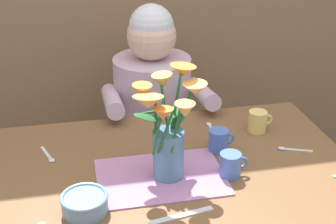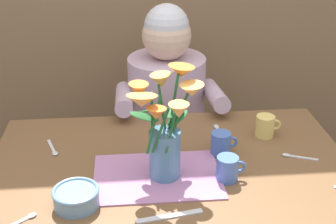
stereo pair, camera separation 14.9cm
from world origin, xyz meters
name	(u,v)px [view 1 (the left image)]	position (x,y,z in m)	size (l,w,h in m)	color
dining_table	(173,192)	(0.00, 0.00, 0.64)	(1.20, 0.80, 0.74)	brown
seated_person	(153,128)	(0.04, 0.62, 0.56)	(0.45, 0.47, 1.14)	#4C4C56
striped_placemat	(161,177)	(-0.05, -0.05, 0.74)	(0.40, 0.28, 0.01)	#B275A3
flower_vase	(168,126)	(-0.03, -0.05, 0.92)	(0.25, 0.22, 0.36)	teal
ceramic_bowl	(85,203)	(-0.29, -0.17, 0.77)	(0.14, 0.14, 0.06)	#6689A8
dinner_knife	(182,216)	(-0.03, -0.25, 0.74)	(0.19, 0.02, 0.01)	silver
ceramic_mug	(258,121)	(0.36, 0.19, 0.78)	(0.09, 0.07, 0.08)	#E5C666
tea_cup	(231,165)	(0.17, -0.08, 0.78)	(0.09, 0.07, 0.08)	#476BB7
coffee_cup	(219,141)	(0.18, 0.08, 0.78)	(0.09, 0.07, 0.08)	#476BB7
spoon_0	(49,157)	(-0.40, 0.15, 0.74)	(0.05, 0.12, 0.01)	silver
spoon_1	(289,149)	(0.42, 0.03, 0.74)	(0.12, 0.06, 0.01)	silver
spoon_3	(211,127)	(0.20, 0.24, 0.74)	(0.02, 0.12, 0.01)	silver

